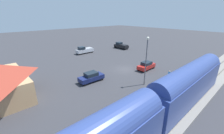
# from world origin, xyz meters

# --- Properties ---
(ground_plane) EXTENTS (200.00, 200.00, 0.00)m
(ground_plane) POSITION_xyz_m (0.00, 0.00, 0.00)
(ground_plane) COLOR #38383D
(railway_track) EXTENTS (4.80, 70.00, 0.30)m
(railway_track) POSITION_xyz_m (-14.00, 0.00, 0.09)
(railway_track) COLOR gray
(railway_track) RESTS_ON ground
(platform) EXTENTS (3.20, 46.00, 0.30)m
(platform) POSITION_xyz_m (-10.00, 0.00, 0.15)
(platform) COLOR #A8A399
(platform) RESTS_ON ground
(pedestrian_on_platform) EXTENTS (0.36, 0.36, 1.71)m
(pedestrian_on_platform) POSITION_xyz_m (-9.32, -1.37, 1.28)
(pedestrian_on_platform) COLOR #23284C
(pedestrian_on_platform) RESTS_ON platform
(sedan_red) EXTENTS (1.98, 4.56, 1.74)m
(sedan_red) POSITION_xyz_m (-3.21, -3.36, 0.88)
(sedan_red) COLOR red
(sedan_red) RESTS_ON ground
(sedan_navy) EXTENTS (2.02, 4.57, 1.74)m
(sedan_navy) POSITION_xyz_m (-0.18, 8.88, 0.88)
(sedan_navy) COLOR navy
(sedan_navy) RESTS_ON ground
(pickup_silver) EXTENTS (2.00, 5.42, 2.14)m
(pickup_silver) POSITION_xyz_m (17.84, -1.09, 1.03)
(pickup_silver) COLOR silver
(pickup_silver) RESTS_ON ground
(pickup_black) EXTENTS (5.40, 2.49, 2.14)m
(pickup_black) POSITION_xyz_m (15.03, -14.26, 1.03)
(pickup_black) COLOR black
(pickup_black) RESTS_ON ground
(light_pole_near_platform) EXTENTS (0.44, 0.44, 8.05)m
(light_pole_near_platform) POSITION_xyz_m (-7.20, 2.92, 5.04)
(light_pole_near_platform) COLOR #515156
(light_pole_near_platform) RESTS_ON ground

